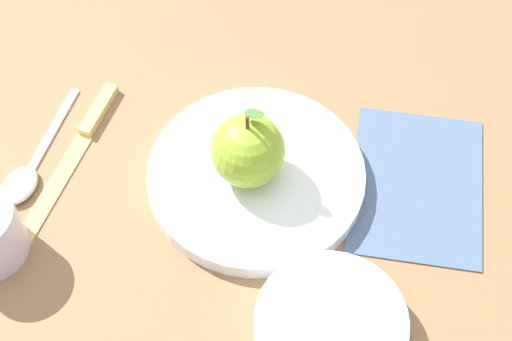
{
  "coord_description": "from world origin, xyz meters",
  "views": [
    {
      "loc": [
        -0.34,
        -0.31,
        0.67
      ],
      "look_at": [
        0.01,
        -0.04,
        0.02
      ],
      "focal_mm": 54.51,
      "sensor_mm": 36.0,
      "label": 1
    }
  ],
  "objects": [
    {
      "name": "spoon",
      "position": [
        -0.13,
        0.15,
        0.01
      ],
      "size": [
        0.16,
        0.08,
        0.01
      ],
      "color": "silver",
      "rests_on": "ground_plane"
    },
    {
      "name": "ground_plane",
      "position": [
        0.0,
        0.0,
        0.0
      ],
      "size": [
        2.4,
        2.4,
        0.0
      ],
      "primitive_type": "plane",
      "color": "olive"
    },
    {
      "name": "knife",
      "position": [
        -0.07,
        0.14,
        0.0
      ],
      "size": [
        0.2,
        0.08,
        0.01
      ],
      "color": "#D8B766",
      "rests_on": "ground_plane"
    },
    {
      "name": "dinner_plate",
      "position": [
        0.01,
        -0.04,
        0.01
      ],
      "size": [
        0.22,
        0.22,
        0.02
      ],
      "color": "white",
      "rests_on": "ground_plane"
    },
    {
      "name": "side_bowl",
      "position": [
        -0.08,
        -0.19,
        0.02
      ],
      "size": [
        0.14,
        0.14,
        0.03
      ],
      "color": "silver",
      "rests_on": "ground_plane"
    },
    {
      "name": "apple",
      "position": [
        0.01,
        -0.03,
        0.06
      ],
      "size": [
        0.07,
        0.07,
        0.09
      ],
      "color": "#8CB22D",
      "rests_on": "dinner_plate"
    },
    {
      "name": "linen_napkin",
      "position": [
        0.11,
        -0.17,
        0.0
      ],
      "size": [
        0.22,
        0.2,
        0.0
      ],
      "primitive_type": "cube",
      "rotation": [
        0.0,
        0.0,
        2.06
      ],
      "color": "slate",
      "rests_on": "ground_plane"
    }
  ]
}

